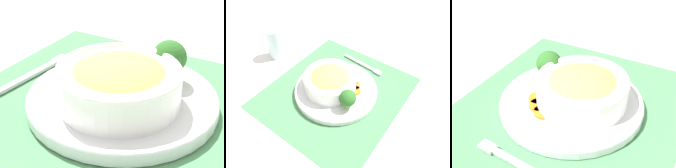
{
  "view_description": "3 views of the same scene",
  "coord_description": "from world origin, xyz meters",
  "views": [
    {
      "loc": [
        0.25,
        -0.43,
        0.32
      ],
      "look_at": [
        -0.01,
        -0.02,
        0.05
      ],
      "focal_mm": 60.0,
      "sensor_mm": 36.0,
      "label": 1
    },
    {
      "loc": [
        0.42,
        0.33,
        0.6
      ],
      "look_at": [
        -0.01,
        0.0,
        0.04
      ],
      "focal_mm": 35.0,
      "sensor_mm": 36.0,
      "label": 2
    },
    {
      "loc": [
        -0.45,
        -0.24,
        0.41
      ],
      "look_at": [
        0.0,
        0.02,
        0.05
      ],
      "focal_mm": 50.0,
      "sensor_mm": 36.0,
      "label": 3
    }
  ],
  "objects": [
    {
      "name": "ground_plane",
      "position": [
        0.0,
        0.0,
        0.0
      ],
      "size": [
        4.0,
        4.0,
        0.0
      ],
      "primitive_type": "plane",
      "color": "white"
    },
    {
      "name": "placemat",
      "position": [
        0.0,
        0.0,
        0.0
      ],
      "size": [
        0.51,
        0.46,
        0.0
      ],
      "color": "#4C8C59",
      "rests_on": "ground_plane"
    },
    {
      "name": "plate",
      "position": [
        0.0,
        0.0,
        0.02
      ],
      "size": [
        0.3,
        0.3,
        0.02
      ],
      "color": "silver",
      "rests_on": "placemat"
    },
    {
      "name": "bowl",
      "position": [
        0.01,
        -0.02,
        0.06
      ],
      "size": [
        0.19,
        0.19,
        0.07
      ],
      "color": "white",
      "rests_on": "plate"
    },
    {
      "name": "broccoli_floret",
      "position": [
        0.04,
        0.08,
        0.06
      ],
      "size": [
        0.06,
        0.06,
        0.07
      ],
      "color": "#84AD5B",
      "rests_on": "plate"
    },
    {
      "name": "carrot_slice_near",
      "position": [
        -0.03,
        0.06,
        0.02
      ],
      "size": [
        0.04,
        0.04,
        0.01
      ],
      "color": "orange",
      "rests_on": "plate"
    },
    {
      "name": "carrot_slice_middle",
      "position": [
        -0.05,
        0.05,
        0.02
      ],
      "size": [
        0.04,
        0.04,
        0.01
      ],
      "color": "orange",
      "rests_on": "plate"
    },
    {
      "name": "carrot_slice_far",
      "position": [
        -0.06,
        0.03,
        0.02
      ],
      "size": [
        0.04,
        0.04,
        0.01
      ],
      "color": "orange",
      "rests_on": "plate"
    },
    {
      "name": "fork",
      "position": [
        -0.18,
        0.01,
        0.01
      ],
      "size": [
        0.03,
        0.18,
        0.01
      ],
      "rotation": [
        0.0,
        0.0,
        -0.06
      ],
      "color": "#B7B7BC",
      "rests_on": "placemat"
    }
  ]
}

